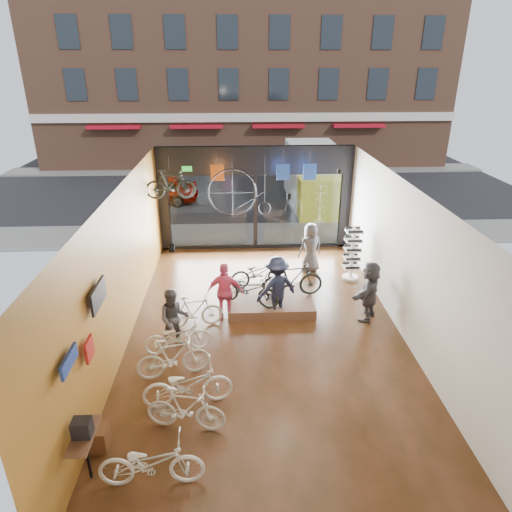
{
  "coord_description": "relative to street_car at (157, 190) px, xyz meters",
  "views": [
    {
      "loc": [
        -0.73,
        -10.05,
        6.55
      ],
      "look_at": [
        -0.19,
        1.4,
        1.61
      ],
      "focal_mm": 32.0,
      "sensor_mm": 36.0,
      "label": 1
    }
  ],
  "objects": [
    {
      "name": "jersey_mid",
      "position": [
        5.49,
        -6.8,
        2.37
      ],
      "size": [
        0.45,
        0.03,
        0.55
      ],
      "primitive_type": "cube",
      "color": "#1E3F99",
      "rests_on": "ceiling"
    },
    {
      "name": "floor_bike_0",
      "position": [
        2.39,
        -16.44,
        -0.22
      ],
      "size": [
        1.76,
        0.63,
        0.92
      ],
      "primitive_type": "imported",
      "rotation": [
        0.0,
        0.0,
        1.58
      ],
      "color": "beige",
      "rests_on": "ground_plane"
    },
    {
      "name": "penny_farthing",
      "position": [
        4.11,
        -7.52,
        1.82
      ],
      "size": [
        2.0,
        0.06,
        1.6
      ],
      "primitive_type": null,
      "color": "black",
      "rests_on": "ceiling"
    },
    {
      "name": "display_platform",
      "position": [
        4.8,
        -10.52,
        -0.53
      ],
      "size": [
        2.4,
        1.8,
        0.3
      ],
      "primitive_type": "cube",
      "color": "#523622",
      "rests_on": "ground_plane"
    },
    {
      "name": "street_road",
      "position": [
        4.59,
        3.0,
        -0.69
      ],
      "size": [
        30.0,
        18.0,
        0.02
      ],
      "primitive_type": "cube",
      "color": "black",
      "rests_on": "ground"
    },
    {
      "name": "wall_back",
      "position": [
        4.59,
        -18.02,
        1.22
      ],
      "size": [
        7.0,
        0.04,
        3.8
      ],
      "primitive_type": "cube",
      "color": "beige",
      "rests_on": "ground"
    },
    {
      "name": "street_car",
      "position": [
        0.0,
        0.0,
        0.0
      ],
      "size": [
        3.98,
        1.6,
        1.35
      ],
      "primitive_type": "imported",
      "rotation": [
        0.0,
        0.0,
        -1.57
      ],
      "color": "gray",
      "rests_on": "street_road"
    },
    {
      "name": "sidewalk_far",
      "position": [
        4.59,
        7.0,
        -0.62
      ],
      "size": [
        30.0,
        2.0,
        0.12
      ],
      "primitive_type": "cube",
      "color": "slate",
      "rests_on": "ground"
    },
    {
      "name": "display_bike_left",
      "position": [
        4.16,
        -10.92,
        0.1
      ],
      "size": [
        1.91,
        1.33,
        0.95
      ],
      "primitive_type": "imported",
      "rotation": [
        0.0,
        0.0,
        1.14
      ],
      "color": "black",
      "rests_on": "display_platform"
    },
    {
      "name": "ceiling",
      "position": [
        4.59,
        -12.0,
        3.14
      ],
      "size": [
        7.0,
        12.0,
        0.04
      ],
      "primitive_type": "cube",
      "color": "black",
      "rests_on": "ground"
    },
    {
      "name": "display_bike_right",
      "position": [
        4.51,
        -9.87,
        0.08
      ],
      "size": [
        1.82,
        0.99,
        0.91
      ],
      "primitive_type": "imported",
      "rotation": [
        0.0,
        0.0,
        1.81
      ],
      "color": "black",
      "rests_on": "display_platform"
    },
    {
      "name": "customer_3",
      "position": [
        4.93,
        -11.11,
        0.22
      ],
      "size": [
        1.33,
        1.08,
        1.79
      ],
      "primitive_type": "imported",
      "rotation": [
        0.0,
        0.0,
        3.57
      ],
      "color": "#161C33",
      "rests_on": "ground_plane"
    },
    {
      "name": "customer_5",
      "position": [
        7.42,
        -11.33,
        0.17
      ],
      "size": [
        1.26,
        1.59,
        1.69
      ],
      "primitive_type": "imported",
      "rotation": [
        0.0,
        0.0,
        4.15
      ],
      "color": "#3F3F44",
      "rests_on": "ground_plane"
    },
    {
      "name": "wall_right",
      "position": [
        8.11,
        -12.0,
        1.22
      ],
      "size": [
        0.04,
        12.0,
        3.8
      ],
      "primitive_type": "cube",
      "color": "beige",
      "rests_on": "ground"
    },
    {
      "name": "jersey_right",
      "position": [
        6.41,
        -6.8,
        2.37
      ],
      "size": [
        0.45,
        0.03,
        0.55
      ],
      "primitive_type": "cube",
      "color": "#1E3F99",
      "rests_on": "ceiling"
    },
    {
      "name": "exit_sign",
      "position": [
        2.19,
        -6.12,
        2.37
      ],
      "size": [
        0.35,
        0.06,
        0.18
      ],
      "primitive_type": "cube",
      "color": "#198C26",
      "rests_on": "storefront"
    },
    {
      "name": "floor_bike_4",
      "position": [
        2.41,
        -12.67,
        -0.25
      ],
      "size": [
        1.7,
        0.87,
        0.85
      ],
      "primitive_type": "imported",
      "rotation": [
        0.0,
        0.0,
        1.77
      ],
      "color": "beige",
      "rests_on": "ground_plane"
    },
    {
      "name": "display_bike_mid",
      "position": [
        5.44,
        -10.51,
        0.15
      ],
      "size": [
        1.79,
        0.66,
        1.05
      ],
      "primitive_type": "imported",
      "rotation": [
        0.0,
        0.0,
        1.67
      ],
      "color": "black",
      "rests_on": "display_platform"
    },
    {
      "name": "wall_left",
      "position": [
        1.07,
        -12.0,
        1.22
      ],
      "size": [
        0.04,
        12.0,
        3.8
      ],
      "primitive_type": "cube",
      "color": "#B2732A",
      "rests_on": "ground"
    },
    {
      "name": "floor_bike_2",
      "position": [
        2.82,
        -14.53,
        -0.2
      ],
      "size": [
        1.91,
        0.91,
        0.96
      ],
      "primitive_type": "imported",
      "rotation": [
        0.0,
        0.0,
        1.72
      ],
      "color": "beige",
      "rests_on": "ground_plane"
    },
    {
      "name": "jersey_left",
      "position": [
        3.27,
        -6.8,
        2.37
      ],
      "size": [
        0.45,
        0.03,
        0.55
      ],
      "primitive_type": "cube",
      "color": "#CC5919",
      "rests_on": "ceiling"
    },
    {
      "name": "box_truck",
      "position": [
        7.71,
        -1.0,
        0.69
      ],
      "size": [
        2.32,
        6.96,
        2.74
      ],
      "primitive_type": null,
      "color": "silver",
      "rests_on": "street_road"
    },
    {
      "name": "sunglasses_rack",
      "position": [
        7.54,
        -8.89,
        0.2
      ],
      "size": [
        0.54,
        0.45,
        1.75
      ],
      "primitive_type": null,
      "rotation": [
        0.0,
        0.0,
        -0.05
      ],
      "color": "white",
      "rests_on": "ground_plane"
    },
    {
      "name": "ground_plane",
      "position": [
        4.59,
        -12.0,
        -0.7
      ],
      "size": [
        7.0,
        12.0,
        0.04
      ],
      "primitive_type": "cube",
      "color": "black",
      "rests_on": "ground"
    },
    {
      "name": "hung_bike",
      "position": [
        1.81,
        -7.8,
        2.25
      ],
      "size": [
        1.6,
        0.52,
        0.95
      ],
      "primitive_type": "imported",
      "rotation": [
        0.0,
        0.0,
        1.62
      ],
      "color": "black",
      "rests_on": "ceiling"
    },
    {
      "name": "floor_bike_3",
      "position": [
        2.41,
        -13.6,
        -0.18
      ],
      "size": [
        1.7,
        0.81,
        0.99
      ],
      "primitive_type": "imported",
      "rotation": [
        0.0,
        0.0,
        1.79
      ],
      "color": "beige",
      "rests_on": "ground_plane"
    },
    {
      "name": "customer_2",
      "position": [
        3.54,
        -11.19,
        0.15
      ],
      "size": [
        1.0,
        0.47,
        1.66
      ],
      "primitive_type": "imported",
      "rotation": [
        0.0,
        0.0,
        3.08
      ],
      "color": "#CC4C72",
      "rests_on": "ground_plane"
    },
    {
      "name": "sidewalk_near",
      "position": [
        4.59,
        -4.8,
        -0.62
      ],
      "size": [
        30.0,
        2.4,
        0.12
      ],
      "primitive_type": "cube",
      "color": "slate",
      "rests_on": "ground"
    },
    {
      "name": "floor_bike_1",
      "position": [
        2.84,
        -15.21,
        -0.21
      ],
      "size": [
        1.61,
        0.72,
        0.94
      ],
      "primitive_type": "imported",
      "rotation": [
        0.0,
        0.0,
        1.38
      ],
      "color": "beige",
      "rests_on": "ground_plane"
    },
    {
      "name": "opposite_building",
      "position": [
        4.59,
        9.5,
        6.32
      ],
      "size": [
        26.0,
        5.0,
        14.0
      ],
      "primitive_type": "cube",
      "color": "brown",
      "rests_on": "ground"
    },
    {
      "name": "floor_bike_5",
      "position": [
        2.72,
        -11.54,
        -0.22
      ],
      "size": [
        1.58,
        0.72,
        0.91
      ],
      "primitive_type": "imported",
      "rotation": [
        0.0,
        0.0,
        1.77
      ],
      "color": "beige",
      "rests_on": "ground_plane"
    },
    {
      "name": "wall_merch",
      "position": [
        1.21,
        -15.5,
        0.62
      ],
      "size": [
        0.4,
        2.4,
        2.6
      ],
      "primitive_type": null,
      "color": "navy",
      "rests_on": "wall_left"
    },
    {
      "name": "customer_4",
      "position": [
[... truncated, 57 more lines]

